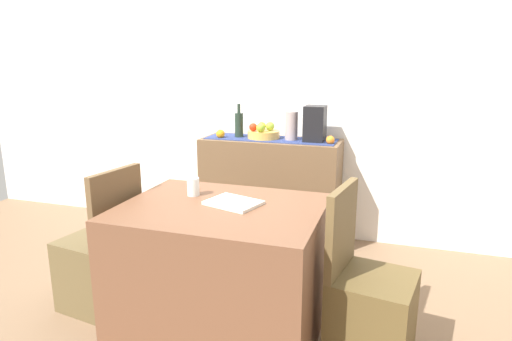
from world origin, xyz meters
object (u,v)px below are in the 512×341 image
wine_bottle (239,125)px  open_book (234,203)px  coffee_cup (193,187)px  sideboard_console (270,191)px  ceramic_vase (291,126)px  chair_near_window (102,266)px  chair_by_corner (369,309)px  coffee_maker (315,124)px  dining_table (222,269)px  fruit_bowl (264,134)px

wine_bottle → open_book: size_ratio=1.01×
coffee_cup → sideboard_console: bearing=84.1°
wine_bottle → ceramic_vase: 0.45m
open_book → chair_near_window: chair_near_window is taller
chair_by_corner → coffee_cup: bearing=172.6°
open_book → wine_bottle: bearing=125.8°
coffee_maker → coffee_cup: bearing=-111.9°
open_book → coffee_cup: size_ratio=2.67×
open_book → chair_near_window: 0.99m
coffee_maker → coffee_cup: coffee_maker is taller
coffee_maker → ceramic_vase: bearing=180.0°
sideboard_console → dining_table: (0.11, -1.34, -0.07)m
coffee_maker → ceramic_vase: (-0.19, 0.00, -0.03)m
fruit_bowl → open_book: bearing=-80.2°
fruit_bowl → coffee_cup: fruit_bowl is taller
fruit_bowl → sideboard_console: bearing=0.0°
wine_bottle → coffee_maker: bearing=0.0°
coffee_cup → chair_by_corner: 1.17m
fruit_bowl → chair_near_window: bearing=-115.5°
wine_bottle → open_book: wine_bottle is taller
sideboard_console → coffee_maker: coffee_maker is taller
fruit_bowl → coffee_maker: 0.44m
dining_table → chair_near_window: (-0.81, -0.00, -0.10)m
open_book → chair_near_window: (-0.86, -0.05, -0.48)m
sideboard_console → open_book: size_ratio=4.06×
coffee_cup → chair_near_window: (-0.58, -0.14, -0.53)m
coffee_maker → dining_table: 1.51m
wine_bottle → ceramic_vase: bearing=0.0°
ceramic_vase → chair_by_corner: (0.74, -1.34, -0.73)m
fruit_bowl → coffee_cup: 1.21m
fruit_bowl → dining_table: bearing=-82.8°
chair_near_window → chair_by_corner: same height
wine_bottle → chair_by_corner: bearing=-48.3°
coffee_maker → open_book: (-0.20, -1.29, -0.27)m
fruit_bowl → chair_by_corner: 1.78m
wine_bottle → dining_table: 1.52m
fruit_bowl → chair_near_window: 1.62m
open_book → coffee_cup: coffee_cup is taller
dining_table → wine_bottle: bearing=105.9°
sideboard_console → dining_table: size_ratio=1.05×
open_book → ceramic_vase: bearing=106.6°
ceramic_vase → chair_near_window: bearing=-123.0°
fruit_bowl → dining_table: 1.46m
fruit_bowl → dining_table: fruit_bowl is taller
coffee_maker → fruit_bowl: bearing=180.0°
open_book → chair_by_corner: size_ratio=0.31×
sideboard_console → open_book: 1.33m
fruit_bowl → wine_bottle: (-0.21, 0.00, 0.07)m
wine_bottle → open_book: bearing=-71.3°
open_book → chair_near_window: size_ratio=0.31×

